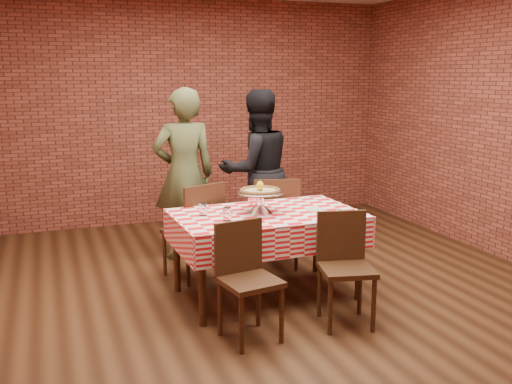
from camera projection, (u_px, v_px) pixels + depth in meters
ground at (269, 298)px, 5.05m from camera, size 6.00×6.00×0.00m
back_wall at (185, 112)px, 7.51m from camera, size 5.50×0.00×5.50m
table at (266, 255)px, 5.04m from camera, size 1.60×0.99×0.75m
tablecloth at (266, 228)px, 4.99m from camera, size 1.64×1.03×0.27m
pizza_stand at (260, 202)px, 4.95m from camera, size 0.53×0.53×0.18m
pizza at (260, 191)px, 4.93m from camera, size 0.45×0.45×0.03m
lemon at (260, 186)px, 4.92m from camera, size 0.08×0.08×0.08m
water_glass_left at (227, 214)px, 4.69m from camera, size 0.07×0.07×0.11m
water_glass_right at (203, 209)px, 4.85m from camera, size 0.07×0.07×0.11m
side_plate at (316, 210)px, 5.04m from camera, size 0.16×0.16×0.01m
sweetener_packet_a at (340, 210)px, 5.04m from camera, size 0.06×0.05×0.00m
sweetener_packet_b at (340, 210)px, 5.06m from camera, size 0.05×0.04×0.00m
condiment_caddy at (256, 198)px, 5.20m from camera, size 0.13×0.12×0.16m
chair_near_left at (250, 284)px, 4.18m from camera, size 0.45×0.45×0.87m
chair_near_right at (347, 271)px, 4.44m from camera, size 0.47×0.47×0.88m
chair_far_left at (193, 230)px, 5.51m from camera, size 0.59×0.59×0.94m
chair_far_right at (274, 221)px, 5.84m from camera, size 0.55×0.55×0.93m
diner_olive at (184, 174)px, 6.03m from camera, size 0.66×0.44×1.80m
diner_black at (257, 171)px, 6.34m from camera, size 0.91×0.74×1.77m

